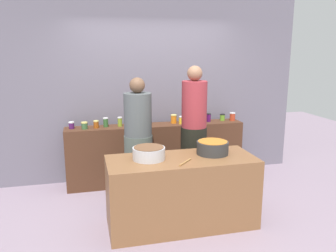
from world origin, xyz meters
TOP-DOWN VIEW (x-y plane):
  - ground at (0.00, 0.00)m, footprint 12.00×12.00m
  - storefront_wall at (0.00, 1.45)m, footprint 4.80×0.12m
  - display_shelf at (0.00, 1.10)m, footprint 2.70×0.36m
  - prep_table at (0.00, -0.30)m, footprint 1.70×0.70m
  - preserve_jar_0 at (-1.24, 1.13)m, footprint 0.08×0.08m
  - preserve_jar_1 at (-1.06, 1.06)m, footprint 0.09×0.09m
  - preserve_jar_2 at (-0.89, 1.09)m, footprint 0.08×0.08m
  - preserve_jar_3 at (-0.75, 1.13)m, footprint 0.07×0.07m
  - preserve_jar_4 at (-0.54, 1.11)m, footprint 0.07×0.07m
  - preserve_jar_5 at (-0.23, 1.11)m, footprint 0.07×0.07m
  - preserve_jar_6 at (0.29, 1.14)m, footprint 0.09×0.09m
  - preserve_jar_7 at (0.39, 1.06)m, footprint 0.08×0.08m
  - preserve_jar_8 at (0.49, 1.03)m, footprint 0.08×0.08m
  - preserve_jar_9 at (0.67, 1.07)m, footprint 0.08×0.08m
  - preserve_jar_10 at (0.85, 1.12)m, footprint 0.07×0.07m
  - preserve_jar_11 at (1.10, 1.15)m, footprint 0.08×0.08m
  - preserve_jar_12 at (1.25, 1.11)m, footprint 0.09×0.09m
  - cooking_pot_left at (-0.37, -0.24)m, footprint 0.37×0.37m
  - cooking_pot_center at (0.40, -0.22)m, footprint 0.38×0.38m
  - wooden_spoon at (-0.01, -0.47)m, footprint 0.19×0.20m
  - cook_with_tongs at (-0.37, 0.48)m, footprint 0.38×0.38m
  - cook_in_cap at (0.37, 0.41)m, footprint 0.35×0.35m

SIDE VIEW (x-z plane):
  - ground at x=0.00m, z-range 0.00..0.00m
  - prep_table at x=0.00m, z-range 0.00..0.81m
  - display_shelf at x=0.00m, z-range 0.00..0.91m
  - cook_with_tongs at x=-0.37m, z-range -0.08..1.59m
  - wooden_spoon at x=-0.01m, z-range 0.81..0.83m
  - cook_in_cap at x=0.37m, z-range -0.08..1.74m
  - cooking_pot_left at x=-0.37m, z-range 0.81..0.96m
  - cooking_pot_center at x=0.40m, z-range 0.81..0.97m
  - preserve_jar_5 at x=-0.23m, z-range 0.91..1.01m
  - preserve_jar_0 at x=-1.24m, z-range 0.91..1.01m
  - preserve_jar_1 at x=-1.06m, z-range 0.91..1.01m
  - preserve_jar_11 at x=1.10m, z-range 0.91..1.02m
  - preserve_jar_2 at x=-0.89m, z-range 0.91..1.02m
  - preserve_jar_7 at x=0.39m, z-range 0.91..1.03m
  - preserve_jar_8 at x=0.49m, z-range 0.91..1.03m
  - preserve_jar_12 at x=1.25m, z-range 0.91..1.04m
  - preserve_jar_10 at x=0.85m, z-range 0.91..1.04m
  - preserve_jar_6 at x=0.29m, z-range 0.91..1.04m
  - preserve_jar_3 at x=-0.75m, z-range 0.91..1.05m
  - preserve_jar_9 at x=0.67m, z-range 0.91..1.05m
  - preserve_jar_4 at x=-0.54m, z-range 0.91..1.05m
  - storefront_wall at x=0.00m, z-range 0.00..3.00m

